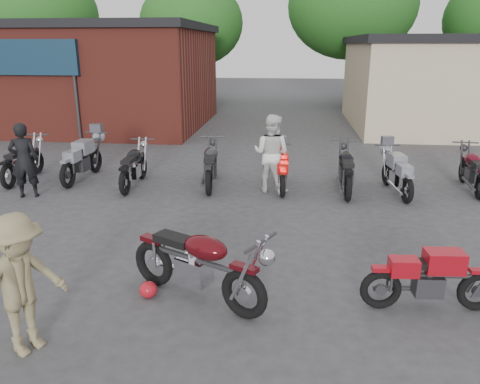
# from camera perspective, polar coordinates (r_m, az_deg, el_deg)

# --- Properties ---
(ground) EXTENTS (90.00, 90.00, 0.00)m
(ground) POSITION_cam_1_polar(r_m,az_deg,el_deg) (7.02, -1.43, -11.66)
(ground) COLOR #38383A
(brick_building) EXTENTS (12.00, 8.00, 4.00)m
(brick_building) POSITION_cam_1_polar(r_m,az_deg,el_deg) (22.40, -20.41, 12.85)
(brick_building) COLOR maroon
(brick_building) RESTS_ON ground
(stucco_building) EXTENTS (10.00, 8.00, 3.50)m
(stucco_building) POSITION_cam_1_polar(r_m,az_deg,el_deg) (22.49, 26.67, 11.47)
(stucco_building) COLOR tan
(stucco_building) RESTS_ON ground
(tree_0) EXTENTS (6.56, 6.56, 8.20)m
(tree_0) POSITION_cam_1_polar(r_m,az_deg,el_deg) (31.76, -22.78, 17.49)
(tree_0) COLOR #144B15
(tree_0) RESTS_ON ground
(tree_1) EXTENTS (5.92, 5.92, 7.40)m
(tree_1) POSITION_cam_1_polar(r_m,az_deg,el_deg) (28.67, -5.85, 18.02)
(tree_1) COLOR #144B15
(tree_1) RESTS_ON ground
(tree_2) EXTENTS (7.04, 7.04, 8.80)m
(tree_2) POSITION_cam_1_polar(r_m,az_deg,el_deg) (28.27, 13.35, 19.09)
(tree_2) COLOR #144B15
(tree_2) RESTS_ON ground
(vintage_motorcycle) EXTENTS (2.29, 1.66, 1.28)m
(vintage_motorcycle) POSITION_cam_1_polar(r_m,az_deg,el_deg) (6.44, -5.13, -8.17)
(vintage_motorcycle) COLOR #45080D
(vintage_motorcycle) RESTS_ON ground
(sportbike) EXTENTS (1.81, 0.70, 1.03)m
(sportbike) POSITION_cam_1_polar(r_m,az_deg,el_deg) (6.79, 22.58, -9.31)
(sportbike) COLOR #AC0E19
(sportbike) RESTS_ON ground
(helmet) EXTENTS (0.31, 0.31, 0.24)m
(helmet) POSITION_cam_1_polar(r_m,az_deg,el_deg) (6.87, -11.12, -11.58)
(helmet) COLOR #AA121C
(helmet) RESTS_ON ground
(person_dark) EXTENTS (0.74, 0.60, 1.75)m
(person_dark) POSITION_cam_1_polar(r_m,az_deg,el_deg) (11.88, -24.82, 3.52)
(person_dark) COLOR black
(person_dark) RESTS_ON ground
(person_light) EXTENTS (1.10, 0.97, 1.87)m
(person_light) POSITION_cam_1_polar(r_m,az_deg,el_deg) (11.23, 3.83, 4.71)
(person_light) COLOR silver
(person_light) RESTS_ON ground
(person_tan) EXTENTS (1.08, 1.26, 1.69)m
(person_tan) POSITION_cam_1_polar(r_m,az_deg,el_deg) (5.89, -25.21, -10.21)
(person_tan) COLOR #847A52
(person_tan) RESTS_ON ground
(row_bike_0) EXTENTS (0.75, 2.05, 1.18)m
(row_bike_0) POSITION_cam_1_polar(r_m,az_deg,el_deg) (13.45, -24.96, 3.73)
(row_bike_0) COLOR black
(row_bike_0) RESTS_ON ground
(row_bike_1) EXTENTS (0.79, 2.14, 1.22)m
(row_bike_1) POSITION_cam_1_polar(r_m,az_deg,el_deg) (12.96, -18.70, 4.08)
(row_bike_1) COLOR gray
(row_bike_1) RESTS_ON ground
(row_bike_2) EXTENTS (0.72, 2.02, 1.16)m
(row_bike_2) POSITION_cam_1_polar(r_m,az_deg,el_deg) (11.98, -12.84, 3.38)
(row_bike_2) COLOR black
(row_bike_2) RESTS_ON ground
(row_bike_3) EXTENTS (0.91, 2.16, 1.22)m
(row_bike_3) POSITION_cam_1_polar(r_m,az_deg,el_deg) (11.74, -3.59, 3.64)
(row_bike_3) COLOR #252528
(row_bike_3) RESTS_ON ground
(row_bike_4) EXTENTS (0.74, 1.89, 1.07)m
(row_bike_4) POSITION_cam_1_polar(r_m,az_deg,el_deg) (11.54, 5.06, 2.99)
(row_bike_4) COLOR red
(row_bike_4) RESTS_ON ground
(row_bike_5) EXTENTS (0.74, 2.11, 1.22)m
(row_bike_5) POSITION_cam_1_polar(r_m,az_deg,el_deg) (11.56, 12.79, 3.00)
(row_bike_5) COLOR black
(row_bike_5) RESTS_ON ground
(row_bike_6) EXTENTS (0.88, 2.01, 1.13)m
(row_bike_6) POSITION_cam_1_polar(r_m,az_deg,el_deg) (11.72, 18.61, 2.48)
(row_bike_6) COLOR gray
(row_bike_6) RESTS_ON ground
(row_bike_7) EXTENTS (0.80, 2.02, 1.15)m
(row_bike_7) POSITION_cam_1_polar(r_m,az_deg,el_deg) (12.68, 26.51, 2.68)
(row_bike_7) COLOR #4A0915
(row_bike_7) RESTS_ON ground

